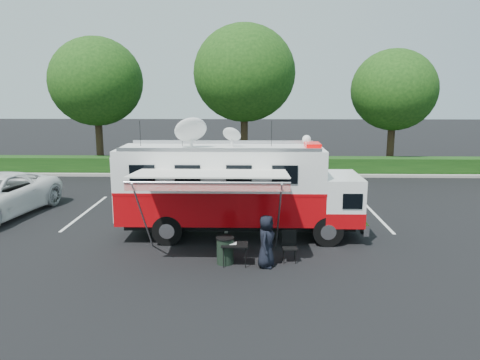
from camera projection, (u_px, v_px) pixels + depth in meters
name	position (u px, v px, depth m)	size (l,w,h in m)	color
ground_plane	(240.00, 236.00, 16.47)	(120.00, 120.00, 0.00)	black
back_border	(263.00, 89.00, 28.11)	(60.00, 6.14, 8.87)	#9E998E
stall_lines	(229.00, 213.00, 19.42)	(24.12, 5.50, 0.01)	silver
command_truck	(238.00, 188.00, 16.13)	(8.35, 2.30, 4.01)	black
awning	(210.00, 177.00, 13.63)	(4.56, 2.37, 2.76)	silver
person	(266.00, 267.00, 13.64)	(0.76, 0.49, 1.55)	black
folding_table	(235.00, 245.00, 13.63)	(0.78, 0.56, 0.66)	black
folding_chair	(289.00, 243.00, 14.03)	(0.47, 0.49, 0.92)	black
trash_bin	(225.00, 250.00, 13.81)	(0.54, 0.54, 0.81)	black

